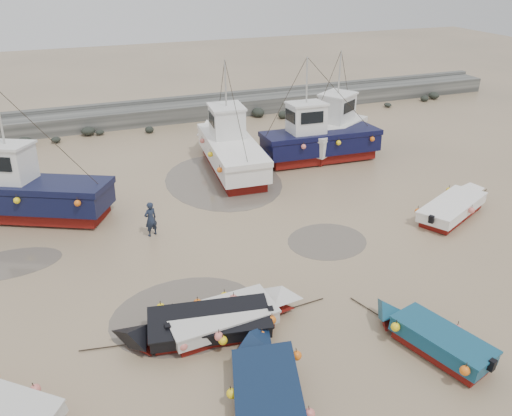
{
  "coord_description": "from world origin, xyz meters",
  "views": [
    {
      "loc": [
        -5.86,
        -15.3,
        11.45
      ],
      "look_at": [
        1.08,
        3.15,
        1.4
      ],
      "focal_mm": 35.0,
      "sensor_mm": 36.0,
      "label": 1
    }
  ],
  "objects_px": {
    "dinghy_5": "(232,315)",
    "cabin_boat_0": "(19,192)",
    "cabin_boat_3": "(334,128)",
    "cabin_boat_1": "(229,146)",
    "person": "(152,235)",
    "dinghy_1": "(270,395)",
    "dinghy_4": "(199,323)",
    "dinghy_2": "(431,335)",
    "dinghy_3": "(456,205)",
    "cabin_boat_2": "(311,141)"
  },
  "relations": [
    {
      "from": "dinghy_5",
      "to": "cabin_boat_0",
      "type": "xyz_separation_m",
      "value": [
        -6.99,
        11.26,
        0.78
      ]
    },
    {
      "from": "cabin_boat_3",
      "to": "cabin_boat_1",
      "type": "bearing_deg",
      "value": -117.69
    },
    {
      "from": "person",
      "to": "dinghy_1",
      "type": "bearing_deg",
      "value": 75.2
    },
    {
      "from": "dinghy_4",
      "to": "person",
      "type": "distance_m",
      "value": 7.35
    },
    {
      "from": "dinghy_4",
      "to": "cabin_boat_1",
      "type": "distance_m",
      "value": 15.0
    },
    {
      "from": "dinghy_2",
      "to": "person",
      "type": "height_order",
      "value": "dinghy_2"
    },
    {
      "from": "dinghy_1",
      "to": "dinghy_2",
      "type": "height_order",
      "value": "same"
    },
    {
      "from": "dinghy_3",
      "to": "cabin_boat_0",
      "type": "height_order",
      "value": "cabin_boat_0"
    },
    {
      "from": "dinghy_2",
      "to": "cabin_boat_0",
      "type": "bearing_deg",
      "value": 112.66
    },
    {
      "from": "cabin_boat_1",
      "to": "dinghy_3",
      "type": "bearing_deg",
      "value": -45.28
    },
    {
      "from": "dinghy_1",
      "to": "person",
      "type": "relative_size",
      "value": 3.82
    },
    {
      "from": "cabin_boat_0",
      "to": "cabin_boat_1",
      "type": "distance_m",
      "value": 11.68
    },
    {
      "from": "dinghy_2",
      "to": "cabin_boat_2",
      "type": "bearing_deg",
      "value": 58.65
    },
    {
      "from": "dinghy_4",
      "to": "dinghy_5",
      "type": "distance_m",
      "value": 1.18
    },
    {
      "from": "dinghy_5",
      "to": "cabin_boat_2",
      "type": "distance_m",
      "value": 16.05
    },
    {
      "from": "dinghy_3",
      "to": "cabin_boat_1",
      "type": "distance_m",
      "value": 12.96
    },
    {
      "from": "cabin_boat_0",
      "to": "person",
      "type": "relative_size",
      "value": 5.96
    },
    {
      "from": "dinghy_3",
      "to": "cabin_boat_3",
      "type": "distance_m",
      "value": 10.52
    },
    {
      "from": "cabin_boat_0",
      "to": "person",
      "type": "height_order",
      "value": "cabin_boat_0"
    },
    {
      "from": "cabin_boat_0",
      "to": "cabin_boat_3",
      "type": "height_order",
      "value": "same"
    },
    {
      "from": "dinghy_1",
      "to": "person",
      "type": "distance_m",
      "value": 11.06
    },
    {
      "from": "cabin_boat_1",
      "to": "person",
      "type": "relative_size",
      "value": 6.49
    },
    {
      "from": "dinghy_5",
      "to": "cabin_boat_1",
      "type": "distance_m",
      "value": 14.57
    },
    {
      "from": "dinghy_5",
      "to": "cabin_boat_3",
      "type": "xyz_separation_m",
      "value": [
        11.72,
        14.47,
        0.84
      ]
    },
    {
      "from": "dinghy_3",
      "to": "dinghy_5",
      "type": "xyz_separation_m",
      "value": [
        -12.83,
        -4.05,
        0.01
      ]
    },
    {
      "from": "cabin_boat_0",
      "to": "dinghy_5",
      "type": "bearing_deg",
      "value": -122.21
    },
    {
      "from": "cabin_boat_1",
      "to": "dinghy_4",
      "type": "bearing_deg",
      "value": -107.78
    },
    {
      "from": "cabin_boat_0",
      "to": "cabin_boat_3",
      "type": "relative_size",
      "value": 1.22
    },
    {
      "from": "dinghy_5",
      "to": "dinghy_4",
      "type": "bearing_deg",
      "value": -92.9
    },
    {
      "from": "cabin_boat_1",
      "to": "cabin_boat_3",
      "type": "height_order",
      "value": "same"
    },
    {
      "from": "dinghy_2",
      "to": "cabin_boat_2",
      "type": "distance_m",
      "value": 16.66
    },
    {
      "from": "dinghy_3",
      "to": "person",
      "type": "distance_m",
      "value": 14.65
    },
    {
      "from": "person",
      "to": "cabin_boat_1",
      "type": "bearing_deg",
      "value": -153.62
    },
    {
      "from": "dinghy_4",
      "to": "cabin_boat_1",
      "type": "height_order",
      "value": "cabin_boat_1"
    },
    {
      "from": "person",
      "to": "dinghy_4",
      "type": "bearing_deg",
      "value": 70.21
    },
    {
      "from": "cabin_boat_2",
      "to": "dinghy_4",
      "type": "bearing_deg",
      "value": 144.27
    },
    {
      "from": "dinghy_5",
      "to": "cabin_boat_1",
      "type": "height_order",
      "value": "cabin_boat_1"
    },
    {
      "from": "dinghy_4",
      "to": "cabin_boat_2",
      "type": "relative_size",
      "value": 0.61
    },
    {
      "from": "cabin_boat_1",
      "to": "cabin_boat_3",
      "type": "relative_size",
      "value": 1.33
    },
    {
      "from": "dinghy_1",
      "to": "cabin_boat_2",
      "type": "xyz_separation_m",
      "value": [
        9.45,
        16.68,
        0.79
      ]
    },
    {
      "from": "dinghy_3",
      "to": "dinghy_4",
      "type": "bearing_deg",
      "value": -99.08
    },
    {
      "from": "cabin_boat_0",
      "to": "cabin_boat_1",
      "type": "xyz_separation_m",
      "value": [
        11.39,
        2.61,
        -0.01
      ]
    },
    {
      "from": "dinghy_2",
      "to": "person",
      "type": "distance_m",
      "value": 12.71
    },
    {
      "from": "dinghy_2",
      "to": "cabin_boat_0",
      "type": "height_order",
      "value": "cabin_boat_0"
    },
    {
      "from": "cabin_boat_1",
      "to": "dinghy_5",
      "type": "bearing_deg",
      "value": -103.52
    },
    {
      "from": "dinghy_5",
      "to": "cabin_boat_1",
      "type": "xyz_separation_m",
      "value": [
        4.4,
        13.87,
        0.77
      ]
    },
    {
      "from": "dinghy_3",
      "to": "person",
      "type": "relative_size",
      "value": 3.75
    },
    {
      "from": "dinghy_2",
      "to": "dinghy_3",
      "type": "bearing_deg",
      "value": 26.97
    },
    {
      "from": "person",
      "to": "cabin_boat_0",
      "type": "bearing_deg",
      "value": -57.62
    },
    {
      "from": "dinghy_3",
      "to": "cabin_boat_1",
      "type": "xyz_separation_m",
      "value": [
        -8.43,
        9.82,
        0.78
      ]
    }
  ]
}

